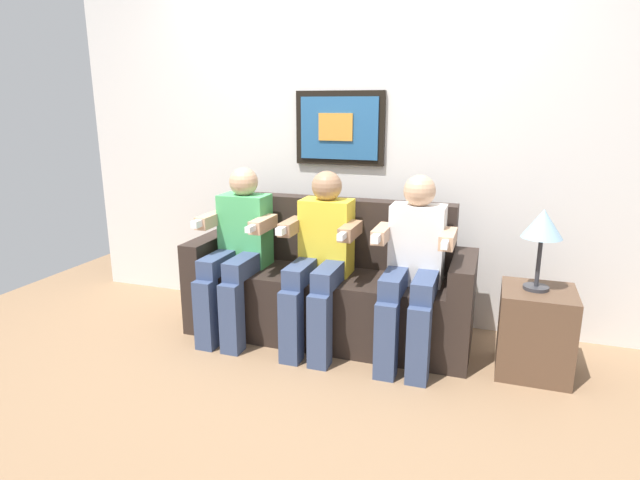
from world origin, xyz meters
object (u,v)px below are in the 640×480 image
person_on_left (237,246)px  table_lamp (542,227)px  couch (329,290)px  person_on_right (413,263)px  person_in_middle (320,254)px  side_table_right (535,331)px

person_on_left → table_lamp: person_on_left is taller
table_lamp → couch: bearing=175.5°
person_on_left → table_lamp: size_ratio=2.41×
person_on_left → person_on_right: (1.15, 0.00, 0.00)m
couch → person_on_left: size_ratio=1.67×
person_on_left → table_lamp: 1.85m
person_in_middle → table_lamp: size_ratio=2.41×
couch → person_in_middle: bearing=-90.0°
table_lamp → person_on_left: bearing=-177.8°
table_lamp → side_table_right: bearing=-20.8°
person_in_middle → person_on_right: 0.58m
couch → table_lamp: table_lamp is taller
person_on_right → person_in_middle: bearing=180.0°
couch → table_lamp: bearing=-4.5°
couch → person_in_middle: person_in_middle is taller
person_in_middle → person_on_left: bearing=180.0°
couch → person_in_middle: size_ratio=1.67×
couch → person_in_middle: 0.34m
couch → person_on_right: person_on_right is taller
couch → person_on_left: 0.67m
side_table_right → person_on_right: bearing=-175.0°
person_on_left → person_in_middle: same height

